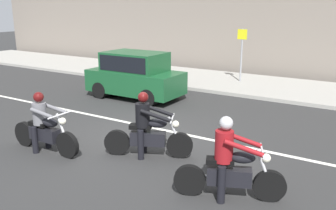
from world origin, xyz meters
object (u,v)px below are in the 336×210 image
motorcycle_with_rider_gray (44,128)px  motorcycle_with_rider_black_leather (147,131)px  parked_hatchback_forest_green (135,75)px  motorcycle_with_rider_crimson (229,166)px  street_sign_post (242,50)px

motorcycle_with_rider_gray → motorcycle_with_rider_black_leather: 2.59m
motorcycle_with_rider_gray → parked_hatchback_forest_green: size_ratio=0.58×
motorcycle_with_rider_crimson → street_sign_post: 10.54m
motorcycle_with_rider_crimson → motorcycle_with_rider_black_leather: (-2.42, 0.81, -0.01)m
motorcycle_with_rider_crimson → parked_hatchback_forest_green: 8.07m
motorcycle_with_rider_crimson → motorcycle_with_rider_gray: bearing=-176.5°
motorcycle_with_rider_gray → parked_hatchback_forest_green: (-1.36, 5.54, 0.31)m
motorcycle_with_rider_gray → motorcycle_with_rider_black_leather: motorcycle_with_rider_black_leather is taller
motorcycle_with_rider_black_leather → street_sign_post: street_sign_post is taller
motorcycle_with_rider_gray → street_sign_post: 10.28m
motorcycle_with_rider_gray → street_sign_post: street_sign_post is taller
motorcycle_with_rider_crimson → parked_hatchback_forest_green: (-6.12, 5.25, 0.27)m
motorcycle_with_rider_black_leather → motorcycle_with_rider_crimson: bearing=-18.6°
motorcycle_with_rider_black_leather → parked_hatchback_forest_green: parked_hatchback_forest_green is taller
motorcycle_with_rider_crimson → motorcycle_with_rider_black_leather: 2.55m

